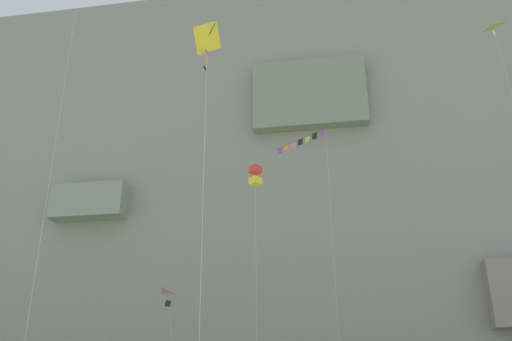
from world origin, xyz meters
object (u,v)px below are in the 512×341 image
at_px(kite_diamond_far_left, 207,44).
at_px(kite_delta_mid_right, 495,39).
at_px(kite_delta_upper_mid, 175,303).
at_px(kite_box_high_center, 255,176).
at_px(kite_banner_low_left, 302,151).

distance_m(kite_diamond_far_left, kite_delta_mid_right, 30.89).
xyz_separation_m(kite_delta_upper_mid, kite_delta_mid_right, (28.24, -2.15, 21.55)).
distance_m(kite_delta_upper_mid, kite_delta_mid_right, 35.59).
distance_m(kite_diamond_far_left, kite_delta_upper_mid, 24.95).
bearing_deg(kite_delta_mid_right, kite_box_high_center, -173.75).
bearing_deg(kite_box_high_center, kite_delta_mid_right, 6.25).
xyz_separation_m(kite_diamond_far_left, kite_delta_mid_right, (20.32, 19.67, 12.42)).
distance_m(kite_box_high_center, kite_delta_mid_right, 24.32).
distance_m(kite_box_high_center, kite_delta_upper_mid, 12.57).
relative_size(kite_banner_low_left, kite_delta_mid_right, 0.73).
distance_m(kite_banner_low_left, kite_diamond_far_left, 20.69).
bearing_deg(kite_delta_upper_mid, kite_banner_low_left, -8.35).
xyz_separation_m(kite_banner_low_left, kite_box_high_center, (-3.62, -2.80, -3.23)).
xyz_separation_m(kite_diamond_far_left, kite_delta_upper_mid, (-7.91, 21.83, -9.14)).
bearing_deg(kite_box_high_center, kite_diamond_far_left, -88.58).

